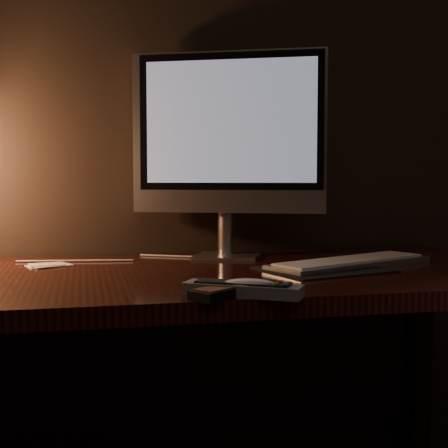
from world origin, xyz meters
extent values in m
cube|color=black|center=(0.00, 2.26, 1.35)|extent=(4.00, 0.02, 2.70)
cube|color=#39130D|center=(0.00, 1.85, 0.73)|extent=(1.60, 0.75, 0.04)
cube|color=black|center=(0.75, 2.18, 0.35)|extent=(0.06, 0.06, 0.71)
cube|color=black|center=(0.00, 2.20, 0.45)|extent=(1.48, 0.02, 0.51)
cube|color=silver|center=(0.10, 2.09, 0.75)|extent=(0.22, 0.21, 0.01)
cylinder|color=silver|center=(0.10, 2.12, 0.82)|extent=(0.06, 0.06, 0.12)
cube|color=silver|center=(0.10, 2.09, 1.10)|extent=(0.51, 0.24, 0.44)
cube|color=black|center=(0.10, 2.07, 1.13)|extent=(0.47, 0.20, 0.37)
cube|color=#8291B2|center=(0.10, 2.07, 1.13)|extent=(0.43, 0.19, 0.33)
cube|color=silver|center=(0.36, 1.86, 0.76)|extent=(0.49, 0.31, 0.02)
cube|color=black|center=(0.27, 1.80, 0.75)|extent=(0.33, 0.29, 0.00)
ellipsoid|color=white|center=(0.00, 1.52, 0.76)|extent=(0.13, 0.10, 0.02)
cube|color=black|center=(-0.04, 1.52, 0.76)|extent=(0.15, 0.13, 0.02)
cube|color=brown|center=(-0.04, 1.52, 0.77)|extent=(0.10, 0.09, 0.00)
sphere|color=silver|center=(-0.04, 1.52, 0.77)|extent=(0.02, 0.02, 0.02)
cube|color=gray|center=(-0.01, 1.52, 0.76)|extent=(0.22, 0.17, 0.02)
cube|color=black|center=(-0.01, 1.52, 0.77)|extent=(0.18, 0.13, 0.00)
cylinder|color=red|center=(-0.01, 1.52, 0.78)|extent=(0.01, 0.01, 0.00)
cylinder|color=#0C8C19|center=(-0.01, 1.52, 0.78)|extent=(0.01, 0.01, 0.00)
cylinder|color=gold|center=(-0.01, 1.52, 0.78)|extent=(0.01, 0.01, 0.00)
cylinder|color=#1433BF|center=(-0.01, 1.52, 0.78)|extent=(0.01, 0.01, 0.00)
cube|color=white|center=(-0.39, 2.02, 0.75)|extent=(0.12, 0.10, 0.01)
cylinder|color=white|center=(-0.17, 2.08, 0.75)|extent=(0.56, 0.21, 0.01)
camera|label=1|loc=(-0.30, 0.40, 0.97)|focal=50.00mm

